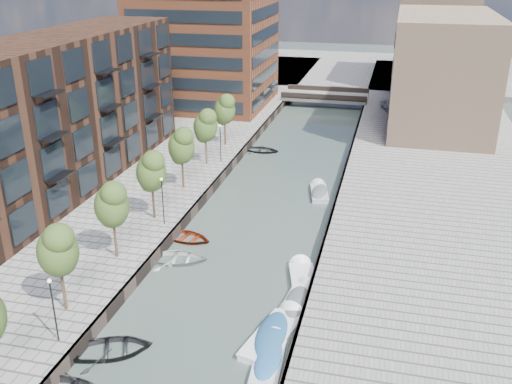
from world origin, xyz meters
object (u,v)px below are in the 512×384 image
at_px(tree_5, 205,125).
at_px(motorboat_0, 275,333).
at_px(motorboat_1, 299,301).
at_px(car, 389,105).
at_px(tree_3, 151,170).
at_px(sloop_0, 112,353).
at_px(tree_6, 225,109).
at_px(sloop_2, 186,240).
at_px(tree_4, 181,145).
at_px(sloop_4, 262,152).
at_px(motorboat_4, 319,192).
at_px(sloop_3, 178,261).
at_px(motorboat_3, 270,357).
at_px(bridge, 326,96).
at_px(tree_1, 57,248).
at_px(motorboat_2, 303,279).
at_px(tree_2, 111,203).

relative_size(tree_5, motorboat_0, 0.99).
distance_m(tree_5, motorboat_1, 26.96).
bearing_deg(car, tree_3, -133.92).
relative_size(tree_3, motorboat_1, 1.17).
bearing_deg(car, sloop_0, -124.10).
xyz_separation_m(tree_6, sloop_2, (3.36, -22.44, -5.31)).
xyz_separation_m(tree_4, sloop_0, (4.15, -23.16, -5.31)).
distance_m(motorboat_1, car, 50.90).
distance_m(sloop_4, motorboat_4, 14.10).
xyz_separation_m(tree_4, sloop_4, (4.15, 15.24, -5.31)).
xyz_separation_m(sloop_3, motorboat_3, (9.32, -9.54, 0.19)).
distance_m(sloop_0, motorboat_1, 12.45).
height_order(tree_3, car, tree_3).
distance_m(bridge, tree_1, 61.71).
xyz_separation_m(bridge, motorboat_1, (5.46, -55.49, -1.19)).
height_order(tree_4, tree_6, same).
height_order(tree_5, sloop_3, tree_5).
relative_size(tree_1, sloop_0, 1.22).
distance_m(tree_4, motorboat_3, 25.84).
relative_size(tree_4, car, 1.46).
bearing_deg(motorboat_1, tree_4, 132.01).
relative_size(tree_3, motorboat_3, 1.27).
bearing_deg(car, tree_5, -143.48).
relative_size(sloop_3, motorboat_0, 0.78).
bearing_deg(bridge, sloop_0, -93.94).
bearing_deg(tree_1, car, 71.92).
bearing_deg(motorboat_2, car, 84.44).
bearing_deg(sloop_4, tree_4, 167.50).
bearing_deg(tree_5, motorboat_4, -13.60).
bearing_deg(sloop_2, car, -7.88).
bearing_deg(sloop_2, sloop_0, -165.88).
xyz_separation_m(sloop_4, motorboat_1, (9.81, -30.73, 0.20)).
height_order(tree_3, motorboat_0, tree_3).
distance_m(motorboat_4, car, 31.81).
bearing_deg(motorboat_0, motorboat_1, 78.21).
bearing_deg(tree_1, motorboat_2, 32.21).
relative_size(sloop_3, motorboat_2, 0.86).
bearing_deg(tree_1, motorboat_4, 63.20).
height_order(tree_4, sloop_0, tree_4).
distance_m(sloop_4, motorboat_3, 37.91).
bearing_deg(motorboat_4, sloop_4, 126.84).
bearing_deg(sloop_4, sloop_0, -177.27).
relative_size(sloop_2, motorboat_4, 0.91).
relative_size(tree_2, sloop_4, 1.43).
bearing_deg(bridge, tree_2, -98.95).
bearing_deg(tree_1, sloop_0, -27.50).
bearing_deg(tree_3, sloop_3, -51.35).
xyz_separation_m(tree_1, sloop_0, (4.15, -2.16, -5.31)).
bearing_deg(motorboat_0, bridge, 94.50).
distance_m(tree_3, sloop_0, 17.51).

